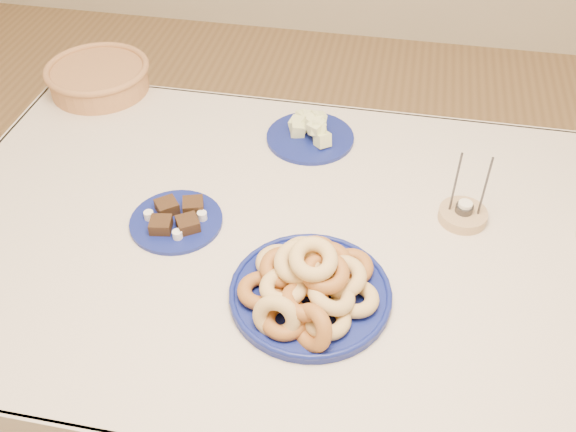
# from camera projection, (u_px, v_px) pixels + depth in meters

# --- Properties ---
(ground) EXTENTS (5.00, 5.00, 0.00)m
(ground) POSITION_uv_depth(u_px,v_px,m) (291.00, 408.00, 1.98)
(ground) COLOR olive
(ground) RESTS_ON ground
(dining_table) EXTENTS (1.71, 1.11, 0.75)m
(dining_table) POSITION_uv_depth(u_px,v_px,m) (292.00, 265.00, 1.55)
(dining_table) COLOR brown
(dining_table) RESTS_ON ground
(donut_platter) EXTENTS (0.42, 0.42, 0.15)m
(donut_platter) POSITION_uv_depth(u_px,v_px,m) (310.00, 287.00, 1.30)
(donut_platter) COLOR navy
(donut_platter) RESTS_ON dining_table
(melon_plate) EXTENTS (0.26, 0.26, 0.08)m
(melon_plate) POSITION_uv_depth(u_px,v_px,m) (310.00, 131.00, 1.74)
(melon_plate) COLOR navy
(melon_plate) RESTS_ON dining_table
(brownie_plate) EXTENTS (0.28, 0.28, 0.04)m
(brownie_plate) POSITION_uv_depth(u_px,v_px,m) (177.00, 219.00, 1.49)
(brownie_plate) COLOR navy
(brownie_plate) RESTS_ON dining_table
(wicker_basket) EXTENTS (0.39, 0.39, 0.08)m
(wicker_basket) POSITION_uv_depth(u_px,v_px,m) (98.00, 77.00, 1.91)
(wicker_basket) COLOR #98633C
(wicker_basket) RESTS_ON dining_table
(candle_holder) EXTENTS (0.12, 0.12, 0.19)m
(candle_holder) POSITION_uv_depth(u_px,v_px,m) (463.00, 214.00, 1.50)
(candle_holder) COLOR tan
(candle_holder) RESTS_ON dining_table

